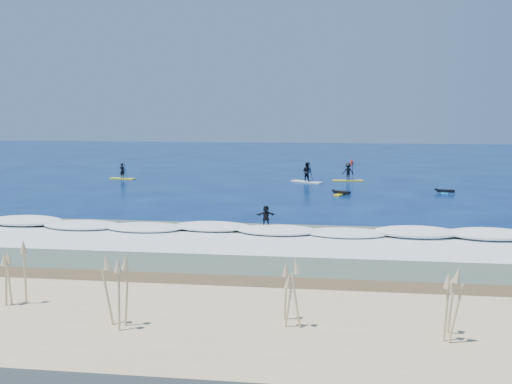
# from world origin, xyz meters

# --- Properties ---
(ground) EXTENTS (160.00, 160.00, 0.00)m
(ground) POSITION_xyz_m (0.00, 0.00, 0.00)
(ground) COLOR #030E42
(ground) RESTS_ON ground
(dune) EXTENTS (90.00, 7.00, 2.00)m
(dune) POSITION_xyz_m (0.00, -27.00, 0.00)
(dune) COLOR tan
(dune) RESTS_ON ground
(wet_sand_strip) EXTENTS (90.00, 5.00, 0.08)m
(wet_sand_strip) POSITION_xyz_m (0.00, -21.50, 0.00)
(wet_sand_strip) COLOR #44361F
(wet_sand_strip) RESTS_ON ground
(shallow_water) EXTENTS (90.00, 13.00, 0.01)m
(shallow_water) POSITION_xyz_m (0.00, -14.00, 0.01)
(shallow_water) COLOR #3D5445
(shallow_water) RESTS_ON ground
(breaking_wave) EXTENTS (40.00, 6.00, 0.30)m
(breaking_wave) POSITION_xyz_m (0.00, -10.00, 0.00)
(breaking_wave) COLOR white
(breaking_wave) RESTS_ON ground
(whitewater) EXTENTS (34.00, 5.00, 0.02)m
(whitewater) POSITION_xyz_m (0.00, -13.00, 0.00)
(whitewater) COLOR silver
(whitewater) RESTS_ON ground
(dune_grass) EXTENTS (40.00, 4.00, 1.70)m
(dune_grass) POSITION_xyz_m (0.00, -27.00, 1.85)
(dune_grass) COLOR #DBC087
(dune_grass) RESTS_ON dune
(sup_paddler_left) EXTENTS (2.83, 1.20, 1.93)m
(sup_paddler_left) POSITION_xyz_m (-17.24, 13.70, 0.60)
(sup_paddler_left) COLOR yellow
(sup_paddler_left) RESTS_ON ground
(sup_paddler_center) EXTENTS (3.24, 2.45, 2.32)m
(sup_paddler_center) POSITION_xyz_m (1.83, 13.48, 0.87)
(sup_paddler_center) COLOR white
(sup_paddler_center) RESTS_ON ground
(sup_paddler_right) EXTENTS (3.08, 1.04, 2.12)m
(sup_paddler_right) POSITION_xyz_m (5.90, 14.99, 0.83)
(sup_paddler_right) COLOR yellow
(sup_paddler_right) RESTS_ON ground
(prone_paddler_near) EXTENTS (1.58, 2.11, 0.43)m
(prone_paddler_near) POSITION_xyz_m (5.03, 5.57, 0.15)
(prone_paddler_near) COLOR gold
(prone_paddler_near) RESTS_ON ground
(prone_paddler_far) EXTENTS (1.68, 2.18, 0.44)m
(prone_paddler_far) POSITION_xyz_m (13.91, 7.52, 0.15)
(prone_paddler_far) COLOR #1A76C3
(prone_paddler_far) RESTS_ON ground
(wave_surfer) EXTENTS (1.94, 0.90, 1.35)m
(wave_surfer) POSITION_xyz_m (0.28, -9.33, 0.78)
(wave_surfer) COLOR silver
(wave_surfer) RESTS_ON breaking_wave
(marker_buoy) EXTENTS (0.32, 0.32, 0.77)m
(marker_buoy) POSITION_xyz_m (6.93, 32.49, 0.33)
(marker_buoy) COLOR #F53715
(marker_buoy) RESTS_ON ground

